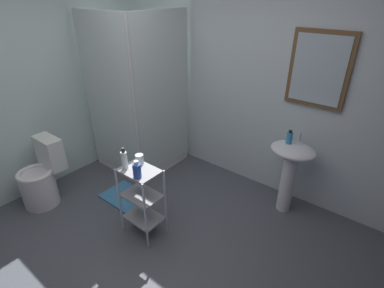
% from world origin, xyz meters
% --- Properties ---
extents(ground_plane, '(4.20, 4.20, 0.02)m').
position_xyz_m(ground_plane, '(0.00, 0.00, -0.01)').
color(ground_plane, '#4C5158').
extents(wall_back, '(4.20, 0.14, 2.50)m').
position_xyz_m(wall_back, '(0.01, 1.85, 1.25)').
color(wall_back, silver).
rests_on(wall_back, ground_plane).
extents(wall_left, '(0.10, 4.20, 2.50)m').
position_xyz_m(wall_left, '(-1.85, 0.00, 1.25)').
color(wall_left, silver).
rests_on(wall_left, ground_plane).
extents(shower_stall, '(0.92, 0.92, 2.00)m').
position_xyz_m(shower_stall, '(-1.19, 1.19, 0.46)').
color(shower_stall, white).
rests_on(shower_stall, ground_plane).
extents(pedestal_sink, '(0.46, 0.37, 0.81)m').
position_xyz_m(pedestal_sink, '(0.72, 1.52, 0.58)').
color(pedestal_sink, white).
rests_on(pedestal_sink, ground_plane).
extents(sink_faucet, '(0.03, 0.03, 0.10)m').
position_xyz_m(sink_faucet, '(0.72, 1.64, 0.86)').
color(sink_faucet, silver).
rests_on(sink_faucet, pedestal_sink).
extents(toilet, '(0.37, 0.49, 0.76)m').
position_xyz_m(toilet, '(-1.48, -0.06, 0.31)').
color(toilet, white).
rests_on(toilet, ground_plane).
extents(storage_cart, '(0.38, 0.28, 0.74)m').
position_xyz_m(storage_cart, '(-0.24, 0.31, 0.44)').
color(storage_cart, silver).
rests_on(storage_cart, ground_plane).
extents(hand_soap_bottle, '(0.06, 0.06, 0.14)m').
position_xyz_m(hand_soap_bottle, '(0.66, 1.52, 0.87)').
color(hand_soap_bottle, '#389ED1').
rests_on(hand_soap_bottle, pedestal_sink).
extents(shampoo_bottle_blue, '(0.07, 0.07, 0.17)m').
position_xyz_m(shampoo_bottle_blue, '(-0.16, 0.23, 0.81)').
color(shampoo_bottle_blue, '#2B50B7').
rests_on(shampoo_bottle_blue, storage_cart).
extents(lotion_bottle_white, '(0.06, 0.06, 0.21)m').
position_xyz_m(lotion_bottle_white, '(-0.36, 0.25, 0.83)').
color(lotion_bottle_white, white).
rests_on(lotion_bottle_white, storage_cart).
extents(rinse_cup, '(0.08, 0.08, 0.10)m').
position_xyz_m(rinse_cup, '(-0.31, 0.39, 0.79)').
color(rinse_cup, silver).
rests_on(rinse_cup, storage_cart).
extents(bath_mat, '(0.60, 0.40, 0.02)m').
position_xyz_m(bath_mat, '(-0.79, 0.55, 0.01)').
color(bath_mat, teal).
rests_on(bath_mat, ground_plane).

